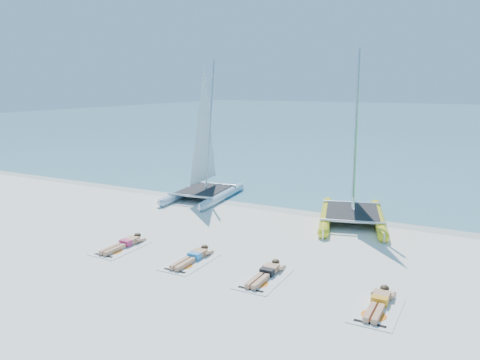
# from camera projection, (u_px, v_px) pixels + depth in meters

# --- Properties ---
(ground) EXTENTS (140.00, 140.00, 0.00)m
(ground) POSITION_uv_depth(u_px,v_px,m) (225.00, 249.00, 14.61)
(ground) COLOR white
(ground) RESTS_ON ground
(sea) EXTENTS (140.00, 115.00, 0.01)m
(sea) POSITION_uv_depth(u_px,v_px,m) (435.00, 119.00, 69.20)
(sea) COLOR #6AACB1
(sea) RESTS_ON ground
(wet_sand_strip) EXTENTS (140.00, 1.40, 0.01)m
(wet_sand_strip) POSITION_uv_depth(u_px,v_px,m) (290.00, 209.00, 19.37)
(wet_sand_strip) COLOR silver
(wet_sand_strip) RESTS_ON ground
(catamaran_blue) EXTENTS (2.68, 4.86, 6.36)m
(catamaran_blue) POSITION_uv_depth(u_px,v_px,m) (204.00, 156.00, 20.88)
(catamaran_blue) COLOR #A9C2DE
(catamaran_blue) RESTS_ON ground
(catamaran_yellow) EXTENTS (3.53, 5.34, 6.63)m
(catamaran_yellow) POSITION_uv_depth(u_px,v_px,m) (354.00, 165.00, 17.56)
(catamaran_yellow) COLOR yellow
(catamaran_yellow) RESTS_ON ground
(towel_a) EXTENTS (1.00, 1.85, 0.02)m
(towel_a) POSITION_uv_depth(u_px,v_px,m) (121.00, 248.00, 14.68)
(towel_a) COLOR white
(towel_a) RESTS_ON ground
(sunbather_a) EXTENTS (0.37, 1.73, 0.26)m
(sunbather_a) POSITION_uv_depth(u_px,v_px,m) (125.00, 243.00, 14.82)
(sunbather_a) COLOR tan
(sunbather_a) RESTS_ON towel_a
(towel_b) EXTENTS (1.00, 1.85, 0.02)m
(towel_b) POSITION_uv_depth(u_px,v_px,m) (190.00, 262.00, 13.54)
(towel_b) COLOR white
(towel_b) RESTS_ON ground
(sunbather_b) EXTENTS (0.37, 1.73, 0.26)m
(sunbather_b) POSITION_uv_depth(u_px,v_px,m) (193.00, 256.00, 13.68)
(sunbather_b) COLOR tan
(sunbather_b) RESTS_ON towel_b
(towel_c) EXTENTS (1.00, 1.85, 0.02)m
(towel_c) POSITION_uv_depth(u_px,v_px,m) (263.00, 279.00, 12.37)
(towel_c) COLOR white
(towel_c) RESTS_ON ground
(sunbather_c) EXTENTS (0.37, 1.73, 0.26)m
(sunbather_c) POSITION_uv_depth(u_px,v_px,m) (266.00, 272.00, 12.52)
(sunbather_c) COLOR tan
(sunbather_c) RESTS_ON towel_c
(towel_d) EXTENTS (1.00, 1.85, 0.02)m
(towel_d) POSITION_uv_depth(u_px,v_px,m) (377.00, 309.00, 10.70)
(towel_d) COLOR white
(towel_d) RESTS_ON ground
(sunbather_d) EXTENTS (0.37, 1.73, 0.26)m
(sunbather_d) POSITION_uv_depth(u_px,v_px,m) (379.00, 302.00, 10.84)
(sunbather_d) COLOR tan
(sunbather_d) RESTS_ON towel_d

